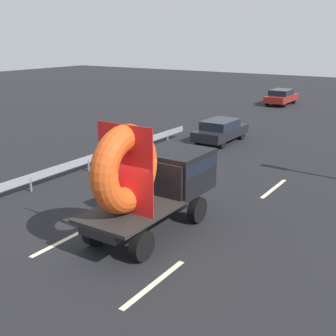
# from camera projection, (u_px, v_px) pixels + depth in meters

# --- Properties ---
(ground_plane) EXTENTS (120.00, 120.00, 0.00)m
(ground_plane) POSITION_uv_depth(u_px,v_px,m) (126.00, 237.00, 13.29)
(ground_plane) COLOR black
(flatbed_truck) EXTENTS (2.02, 4.97, 3.64)m
(flatbed_truck) POSITION_uv_depth(u_px,v_px,m) (155.00, 177.00, 13.39)
(flatbed_truck) COLOR black
(flatbed_truck) RESTS_ON ground_plane
(distant_sedan) EXTENTS (1.73, 4.04, 1.32)m
(distant_sedan) POSITION_uv_depth(u_px,v_px,m) (220.00, 130.00, 25.11)
(distant_sedan) COLOR black
(distant_sedan) RESTS_ON ground_plane
(guardrail) EXTENTS (0.10, 13.19, 0.71)m
(guardrail) POSITION_uv_depth(u_px,v_px,m) (112.00, 152.00, 21.05)
(guardrail) COLOR gray
(guardrail) RESTS_ON ground_plane
(lane_dash_left_near) EXTENTS (0.16, 2.19, 0.01)m
(lane_dash_left_near) POSITION_uv_depth(u_px,v_px,m) (60.00, 242.00, 12.96)
(lane_dash_left_near) COLOR beige
(lane_dash_left_near) RESTS_ON ground_plane
(lane_dash_left_far) EXTENTS (0.16, 2.10, 0.01)m
(lane_dash_left_far) POSITION_uv_depth(u_px,v_px,m) (200.00, 171.00, 19.80)
(lane_dash_left_far) COLOR beige
(lane_dash_left_far) RESTS_ON ground_plane
(lane_dash_right_near) EXTENTS (0.16, 2.63, 0.01)m
(lane_dash_right_near) POSITION_uv_depth(u_px,v_px,m) (154.00, 283.00, 10.81)
(lane_dash_right_near) COLOR beige
(lane_dash_right_near) RESTS_ON ground_plane
(lane_dash_right_far) EXTENTS (0.16, 2.62, 0.01)m
(lane_dash_right_far) POSITION_uv_depth(u_px,v_px,m) (274.00, 188.00, 17.56)
(lane_dash_right_far) COLOR beige
(lane_dash_right_far) RESTS_ON ground_plane
(oncoming_car) EXTENTS (1.79, 4.19, 1.37)m
(oncoming_car) POSITION_uv_depth(u_px,v_px,m) (281.00, 97.00, 38.99)
(oncoming_car) COLOR black
(oncoming_car) RESTS_ON ground_plane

